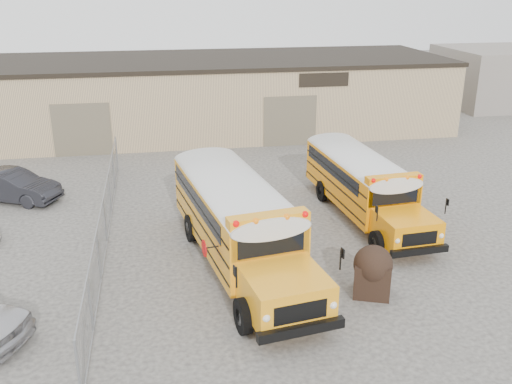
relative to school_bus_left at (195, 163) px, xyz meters
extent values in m
plane|color=#3E3B39|center=(2.26, -6.84, -1.75)|extent=(120.00, 120.00, 0.00)
cube|color=tan|center=(2.26, 13.16, 0.50)|extent=(30.00, 10.00, 4.50)
cube|color=black|center=(2.26, 13.16, 2.80)|extent=(30.20, 10.20, 0.25)
cube|color=black|center=(8.26, 8.14, 2.15)|extent=(3.00, 0.08, 0.80)
cube|color=brown|center=(-5.74, 8.14, -0.25)|extent=(3.20, 0.08, 3.00)
cube|color=brown|center=(6.26, 8.14, -0.25)|extent=(3.20, 0.08, 3.00)
cylinder|color=gray|center=(-3.74, -12.84, -0.85)|extent=(0.07, 0.07, 1.80)
cylinder|color=gray|center=(-3.74, -9.84, -0.85)|extent=(0.07, 0.07, 1.80)
cylinder|color=gray|center=(-3.74, -6.84, -0.85)|extent=(0.07, 0.07, 1.80)
cylinder|color=gray|center=(-3.74, -3.84, -0.85)|extent=(0.07, 0.07, 1.80)
cylinder|color=gray|center=(-3.74, -0.84, -0.85)|extent=(0.07, 0.07, 1.80)
cylinder|color=gray|center=(-3.74, 2.16, -0.85)|extent=(0.07, 0.07, 1.80)
cylinder|color=gray|center=(-3.74, 5.16, -0.85)|extent=(0.07, 0.07, 1.80)
cylinder|color=gray|center=(-3.74, -3.84, 0.03)|extent=(0.05, 18.00, 0.05)
cylinder|color=gray|center=(-3.74, -3.84, -1.70)|extent=(0.05, 18.00, 0.05)
cube|color=gray|center=(-3.74, -3.84, -0.85)|extent=(0.02, 18.00, 1.70)
cube|color=gray|center=(26.26, 17.16, 0.45)|extent=(10.00, 8.00, 4.40)
cube|color=#FFA017|center=(-0.07, 0.44, -0.18)|extent=(3.74, 8.06, 2.09)
cube|color=#FFA017|center=(0.72, -4.49, -0.64)|extent=(2.57, 2.57, 1.17)
cube|color=black|center=(0.54, -3.37, 0.41)|extent=(2.07, 0.39, 0.76)
cube|color=silver|center=(-0.07, 0.44, 1.02)|extent=(3.75, 8.14, 0.41)
cube|color=#FFA017|center=(0.50, -3.13, 1.05)|extent=(2.55, 0.90, 0.37)
sphere|color=#E50705|center=(-0.52, -3.53, 1.17)|extent=(0.20, 0.20, 0.20)
sphere|color=#E50705|center=(1.59, -3.20, 1.17)|extent=(0.20, 0.20, 0.20)
sphere|color=orange|center=(0.06, -3.44, 1.17)|extent=(0.20, 0.20, 0.20)
sphere|color=orange|center=(1.01, -3.29, 1.17)|extent=(0.20, 0.20, 0.20)
cube|color=black|center=(0.91, -5.68, -1.10)|extent=(2.50, 0.62, 0.29)
cube|color=black|center=(-0.69, 4.33, -1.10)|extent=(2.50, 0.60, 0.29)
cube|color=black|center=(-0.07, 0.44, -0.25)|extent=(3.75, 7.91, 0.06)
cube|color=black|center=(-0.12, 0.74, 0.41)|extent=(3.58, 6.85, 0.63)
cylinder|color=black|center=(-0.50, -4.57, -1.22)|extent=(0.45, 1.09, 1.06)
cylinder|color=black|center=(1.90, -4.19, -1.22)|extent=(0.45, 1.09, 1.06)
cylinder|color=black|center=(-1.51, 1.78, -1.22)|extent=(0.45, 1.09, 1.06)
cylinder|color=black|center=(0.88, 2.16, -1.22)|extent=(0.45, 1.09, 1.06)
cylinder|color=#BF0505|center=(-1.36, -2.45, -0.05)|extent=(0.12, 0.57, 0.57)
cube|color=#FF9106|center=(6.36, 3.01, -0.38)|extent=(2.72, 6.91, 1.82)
cube|color=#FF9106|center=(6.68, -1.33, -0.78)|extent=(2.10, 2.10, 1.02)
cube|color=black|center=(6.60, -0.34, 0.13)|extent=(1.82, 0.19, 0.67)
cube|color=silver|center=(6.36, 3.01, 0.67)|extent=(2.72, 6.98, 0.36)
cube|color=#FF9106|center=(6.59, -0.14, 0.69)|extent=(2.21, 0.60, 0.32)
sphere|color=#E50705|center=(5.67, -0.41, 0.80)|extent=(0.18, 0.18, 0.18)
sphere|color=#E50705|center=(7.54, -0.27, 0.80)|extent=(0.18, 0.18, 0.18)
sphere|color=orange|center=(6.18, -0.37, 0.80)|extent=(0.18, 0.18, 0.18)
sphere|color=orange|center=(7.02, -0.31, 0.80)|extent=(0.18, 0.18, 0.18)
cube|color=black|center=(6.75, -2.38, -1.18)|extent=(2.19, 0.36, 0.25)
cube|color=black|center=(6.10, 6.44, -1.18)|extent=(2.19, 0.34, 0.25)
cube|color=black|center=(6.36, 3.01, -0.44)|extent=(2.74, 6.78, 0.05)
cube|color=black|center=(6.34, 3.28, 0.13)|extent=(2.66, 5.85, 0.55)
cylinder|color=black|center=(5.61, -1.31, -1.29)|extent=(0.32, 0.94, 0.93)
cylinder|color=black|center=(7.73, -1.16, -1.29)|extent=(0.32, 0.94, 0.93)
cylinder|color=black|center=(5.20, 4.29, -1.29)|extent=(0.32, 0.94, 0.93)
cylinder|color=black|center=(7.31, 4.44, -1.29)|extent=(0.32, 0.94, 0.93)
cube|color=black|center=(4.81, -9.25, -1.19)|extent=(1.41, 1.34, 1.12)
sphere|color=black|center=(4.81, -9.25, -0.69)|extent=(1.23, 1.23, 1.23)
imported|color=black|center=(-8.17, 1.40, -1.04)|extent=(4.55, 3.25, 1.42)
camera|label=1|loc=(-1.61, -24.27, 7.69)|focal=40.00mm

